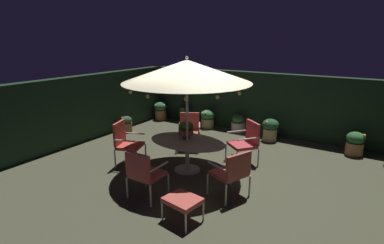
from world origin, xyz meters
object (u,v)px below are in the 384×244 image
at_px(potted_plant_left_near, 355,143).
at_px(potted_plant_left_far, 208,118).
at_px(potted_plant_back_right, 160,110).
at_px(potted_plant_back_center, 270,129).
at_px(potted_plant_right_near, 185,113).
at_px(patio_chair_north, 189,129).
at_px(patio_chair_east, 144,171).
at_px(potted_plant_back_left, 238,123).
at_px(centerpiece_planter, 186,128).
at_px(patio_chair_northeast, 126,141).
at_px(patio_dining_table, 187,146).
at_px(ottoman_footrest, 183,201).
at_px(potted_plant_front_corner, 127,124).
at_px(patio_umbrella, 187,71).
at_px(patio_chair_southeast, 233,171).
at_px(patio_chair_south, 246,140).

height_order(potted_plant_left_near, potted_plant_left_far, potted_plant_left_near).
relative_size(potted_plant_left_near, potted_plant_back_right, 0.93).
height_order(potted_plant_back_center, potted_plant_right_near, potted_plant_back_center).
xyz_separation_m(potted_plant_left_near, potted_plant_left_far, (-4.43, 0.10, 0.01)).
bearing_deg(patio_chair_north, patio_chair_east, -74.12).
height_order(potted_plant_left_far, potted_plant_back_left, potted_plant_left_far).
bearing_deg(patio_chair_east, centerpiece_planter, 95.11).
xyz_separation_m(patio_chair_northeast, potted_plant_left_far, (0.11, 3.72, -0.28)).
distance_m(patio_dining_table, potted_plant_left_far, 3.48).
distance_m(patio_chair_east, ottoman_footrest, 1.04).
bearing_deg(patio_chair_north, centerpiece_planter, -60.54).
bearing_deg(patio_chair_north, potted_plant_back_center, 46.58).
bearing_deg(potted_plant_front_corner, patio_chair_east, -41.32).
relative_size(patio_umbrella, patio_chair_east, 2.86).
relative_size(patio_umbrella, potted_plant_back_left, 4.83).
relative_size(patio_umbrella, potted_plant_right_near, 4.50).
distance_m(patio_chair_east, potted_plant_right_near, 5.40).
relative_size(patio_dining_table, patio_chair_southeast, 1.96).
distance_m(patio_chair_east, potted_plant_back_right, 5.72).
relative_size(potted_plant_back_center, potted_plant_front_corner, 1.25).
relative_size(centerpiece_planter, potted_plant_left_near, 0.70).
bearing_deg(patio_chair_south, patio_chair_southeast, -75.70).
xyz_separation_m(centerpiece_planter, potted_plant_front_corner, (-3.14, 1.26, -0.69)).
bearing_deg(ottoman_footrest, potted_plant_back_center, 91.31).
height_order(centerpiece_planter, potted_plant_front_corner, centerpiece_planter).
height_order(patio_chair_east, potted_plant_back_right, patio_chair_east).
relative_size(patio_chair_east, potted_plant_right_near, 1.57).
relative_size(patio_umbrella, ottoman_footrest, 4.43).
xyz_separation_m(patio_umbrella, centerpiece_planter, (-0.13, 0.14, -1.31)).
height_order(potted_plant_left_near, potted_plant_front_corner, potted_plant_left_near).
bearing_deg(centerpiece_planter, patio_chair_southeast, -24.71).
xyz_separation_m(ottoman_footrest, potted_plant_back_right, (-4.31, 4.87, -0.01)).
height_order(patio_chair_east, patio_chair_south, patio_chair_south).
distance_m(patio_chair_south, potted_plant_left_near, 2.95).
bearing_deg(potted_plant_front_corner, patio_dining_table, -23.21).
bearing_deg(potted_plant_right_near, potted_plant_back_center, -5.65).
height_order(patio_umbrella, patio_chair_north, patio_umbrella).
bearing_deg(centerpiece_planter, patio_umbrella, -48.35).
relative_size(patio_chair_northeast, potted_plant_back_center, 1.60).
height_order(patio_chair_northeast, potted_plant_front_corner, patio_chair_northeast).
bearing_deg(centerpiece_planter, patio_chair_north, 119.46).
xyz_separation_m(patio_chair_east, potted_plant_right_near, (-2.35, 4.86, -0.23)).
bearing_deg(patio_dining_table, potted_plant_back_left, 94.02).
height_order(centerpiece_planter, patio_chair_east, centerpiece_planter).
distance_m(patio_chair_east, potted_plant_back_center, 4.63).
height_order(patio_umbrella, potted_plant_left_near, patio_umbrella).
xyz_separation_m(patio_chair_south, potted_plant_back_right, (-4.23, 2.02, -0.22)).
bearing_deg(potted_plant_left_near, patio_chair_east, -124.05).
xyz_separation_m(ottoman_footrest, potted_plant_right_near, (-3.35, 5.07, -0.03)).
distance_m(patio_chair_south, potted_plant_back_right, 4.69).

